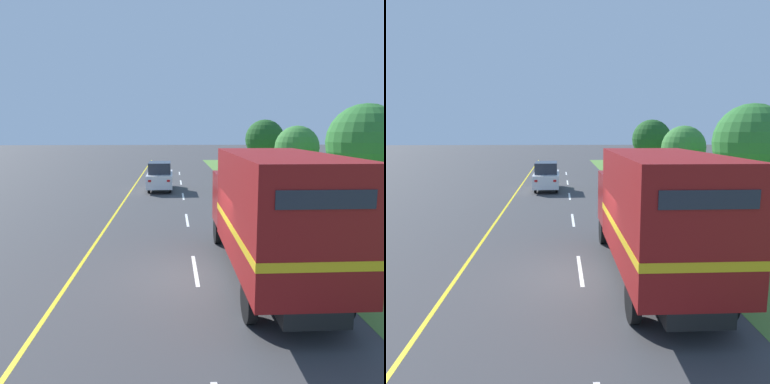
% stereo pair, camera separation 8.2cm
% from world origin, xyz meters
% --- Properties ---
extents(ground_plane, '(200.00, 200.00, 0.00)m').
position_xyz_m(ground_plane, '(0.00, 0.00, 0.00)').
color(ground_plane, '#3D3D3F').
extents(grass_shoulder, '(20.00, 59.39, 0.01)m').
position_xyz_m(grass_shoulder, '(13.70, 14.11, 0.00)').
color(grass_shoulder, '#568438').
rests_on(grass_shoulder, ground).
extents(edge_line_yellow, '(0.12, 59.39, 0.01)m').
position_xyz_m(edge_line_yellow, '(-3.70, 14.11, 0.00)').
color(edge_line_yellow, yellow).
rests_on(edge_line_yellow, ground).
extents(centre_dash_near, '(0.12, 2.60, 0.01)m').
position_xyz_m(centre_dash_near, '(0.00, 0.56, 0.00)').
color(centre_dash_near, white).
rests_on(centre_dash_near, ground).
extents(centre_dash_mid_a, '(0.12, 2.60, 0.01)m').
position_xyz_m(centre_dash_mid_a, '(0.00, 7.16, 0.00)').
color(centre_dash_mid_a, white).
rests_on(centre_dash_mid_a, ground).
extents(centre_dash_mid_b, '(0.12, 2.60, 0.01)m').
position_xyz_m(centre_dash_mid_b, '(0.00, 13.76, 0.00)').
color(centre_dash_mid_b, white).
rests_on(centre_dash_mid_b, ground).
extents(centre_dash_far, '(0.12, 2.60, 0.01)m').
position_xyz_m(centre_dash_far, '(0.00, 20.36, 0.00)').
color(centre_dash_far, white).
rests_on(centre_dash_far, ground).
extents(centre_dash_farthest, '(0.12, 2.60, 0.01)m').
position_xyz_m(centre_dash_farthest, '(0.00, 26.96, 0.00)').
color(centre_dash_farthest, white).
rests_on(centre_dash_farthest, ground).
extents(horse_trailer_truck, '(2.53, 8.12, 3.73)m').
position_xyz_m(horse_trailer_truck, '(2.10, -0.32, 2.06)').
color(horse_trailer_truck, black).
rests_on(horse_trailer_truck, ground).
extents(lead_car_white, '(1.80, 4.35, 2.05)m').
position_xyz_m(lead_car_white, '(-1.60, 16.47, 1.02)').
color(lead_car_white, black).
rests_on(lead_car_white, ground).
extents(highway_sign, '(2.25, 0.09, 2.98)m').
position_xyz_m(highway_sign, '(5.61, 6.13, 1.91)').
color(highway_sign, '#9E9EA3').
rests_on(highway_sign, ground).
extents(roadside_tree_near, '(4.64, 4.64, 5.94)m').
position_xyz_m(roadside_tree_near, '(11.08, 11.88, 3.61)').
color(roadside_tree_near, brown).
rests_on(roadside_tree_near, ground).
extents(roadside_tree_mid, '(3.39, 3.39, 4.67)m').
position_xyz_m(roadside_tree_mid, '(8.93, 18.03, 2.97)').
color(roadside_tree_mid, brown).
rests_on(roadside_tree_mid, ground).
extents(roadside_tree_far, '(3.96, 3.96, 5.39)m').
position_xyz_m(roadside_tree_far, '(8.76, 27.61, 3.40)').
color(roadside_tree_far, brown).
rests_on(roadside_tree_far, ground).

